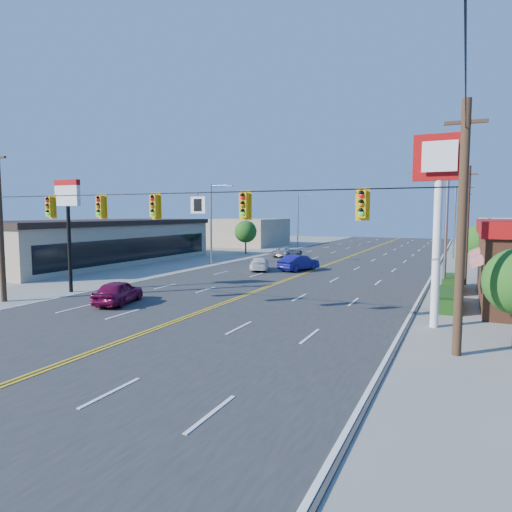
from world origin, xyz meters
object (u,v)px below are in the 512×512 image
at_px(car_silver, 288,252).
at_px(car_magenta, 118,293).
at_px(signal_span, 174,218).
at_px(kfc_pylon, 439,191).
at_px(car_blue, 299,263).
at_px(car_white, 259,265).
at_px(pizza_hut_sign, 68,212).

bearing_deg(car_silver, car_magenta, 101.42).
relative_size(signal_span, kfc_pylon, 2.86).
height_order(car_magenta, car_blue, car_blue).
bearing_deg(car_silver, car_blue, 124.38).
relative_size(kfc_pylon, car_white, 2.13).
height_order(signal_span, pizza_hut_sign, signal_span).
bearing_deg(signal_span, car_white, 102.45).
distance_m(kfc_pylon, car_magenta, 17.29).
xyz_separation_m(car_white, car_silver, (-2.10, 12.64, 0.02)).
xyz_separation_m(pizza_hut_sign, car_silver, (4.61, 27.54, -4.58)).
bearing_deg(signal_span, car_silver, 101.24).
xyz_separation_m(car_magenta, car_white, (1.01, 16.90, -0.08)).
distance_m(car_blue, car_white, 3.46).
bearing_deg(car_silver, car_white, 108.73).
relative_size(car_magenta, car_blue, 0.92).
xyz_separation_m(car_blue, car_white, (-3.21, -1.29, -0.11)).
bearing_deg(kfc_pylon, car_magenta, -173.01).
bearing_deg(car_blue, car_silver, -45.59).
relative_size(car_blue, car_silver, 0.98).
xyz_separation_m(car_magenta, car_blue, (4.22, 18.19, 0.03)).
distance_m(signal_span, car_silver, 32.44).
relative_size(kfc_pylon, car_blue, 2.02).
bearing_deg(kfc_pylon, car_silver, 122.27).
height_order(signal_span, car_magenta, signal_span).
distance_m(kfc_pylon, car_white, 22.04).
height_order(kfc_pylon, car_silver, kfc_pylon).
xyz_separation_m(car_magenta, car_silver, (-1.08, 29.54, -0.06)).
relative_size(pizza_hut_sign, car_magenta, 1.76).
bearing_deg(pizza_hut_sign, signal_span, -20.19).
height_order(car_blue, car_white, car_blue).
bearing_deg(car_silver, signal_span, 110.56).
xyz_separation_m(signal_span, car_silver, (-6.27, 31.54, -4.29)).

